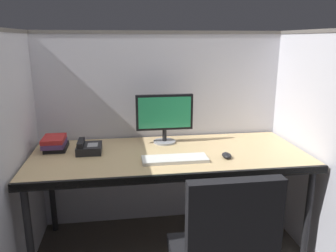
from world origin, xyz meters
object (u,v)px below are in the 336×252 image
Objects in this scene: desk at (169,160)px; desk_phone at (88,148)px; monitor_center at (165,115)px; computer_mouse at (227,155)px; keyboard_main at (175,159)px; book_stack at (55,143)px.

desk is 10.00× the size of desk_phone.
desk is 0.36m from monitor_center.
monitor_center reaches higher than computer_mouse.
computer_mouse is 0.96m from desk_phone.
computer_mouse is at bearing -14.92° from desk_phone.
keyboard_main is (0.01, -0.15, 0.06)m from desk.
book_stack is at bearing 163.62° from computer_mouse.
desk_phone is at bearing 156.53° from keyboard_main.
monitor_center is at bearing 3.50° from book_stack.
monitor_center is (0.00, 0.24, 0.27)m from desk.
monitor_center reaches higher than desk.
computer_mouse is 0.51× the size of desk_phone.
book_stack reaches higher than computer_mouse.
desk_phone reaches higher than desk.
desk_phone is at bearing 165.08° from computer_mouse.
desk_phone reaches higher than keyboard_main.
desk is at bearing -10.05° from desk_phone.
book_stack is (-1.17, 0.34, 0.03)m from computer_mouse.
keyboard_main is at bearing -22.96° from book_stack.
monitor_center is 0.44m from keyboard_main.
book_stack is (-0.82, 0.35, 0.04)m from keyboard_main.
desk_phone is (-0.56, -0.15, -0.18)m from monitor_center.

